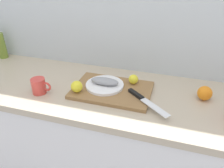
{
  "coord_description": "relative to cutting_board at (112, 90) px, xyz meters",
  "views": [
    {
      "loc": [
        0.38,
        -1.03,
        1.57
      ],
      "look_at": [
        0.06,
        0.0,
        0.95
      ],
      "focal_mm": 35.33,
      "sensor_mm": 36.0,
      "label": 1
    }
  ],
  "objects": [
    {
      "name": "kitchen_counter",
      "position": [
        -0.06,
        -0.0,
        -0.46
      ],
      "size": [
        2.0,
        0.6,
        0.9
      ],
      "color": "white",
      "rests_on": "ground_plane"
    },
    {
      "name": "white_plate",
      "position": [
        -0.05,
        0.01,
        0.02
      ],
      "size": [
        0.22,
        0.22,
        0.01
      ],
      "primitive_type": "cylinder",
      "color": "white",
      "rests_on": "cutting_board"
    },
    {
      "name": "fish_fillet",
      "position": [
        -0.05,
        0.01,
        0.04
      ],
      "size": [
        0.17,
        0.07,
        0.04
      ],
      "primitive_type": "ellipsoid",
      "color": "gray",
      "rests_on": "white_plate"
    },
    {
      "name": "cutting_board",
      "position": [
        0.0,
        0.0,
        0.0
      ],
      "size": [
        0.44,
        0.3,
        0.02
      ],
      "primitive_type": "cube",
      "color": "olive",
      "rests_on": "kitchen_counter"
    },
    {
      "name": "orange_1",
      "position": [
        0.5,
        0.07,
        0.03
      ],
      "size": [
        0.08,
        0.08,
        0.08
      ],
      "primitive_type": "sphere",
      "color": "orange",
      "rests_on": "kitchen_counter"
    },
    {
      "name": "lemon_1",
      "position": [
        -0.18,
        -0.09,
        0.04
      ],
      "size": [
        0.07,
        0.07,
        0.07
      ],
      "primitive_type": "sphere",
      "color": "yellow",
      "rests_on": "cutting_board"
    },
    {
      "name": "olive_oil_bottle",
      "position": [
        -0.94,
        0.23,
        0.09
      ],
      "size": [
        0.06,
        0.06,
        0.26
      ],
      "color": "olive",
      "rests_on": "kitchen_counter"
    },
    {
      "name": "lemon_0",
      "position": [
        0.1,
        0.09,
        0.04
      ],
      "size": [
        0.06,
        0.06,
        0.06
      ],
      "primitive_type": "sphere",
      "color": "yellow",
      "rests_on": "cutting_board"
    },
    {
      "name": "coffee_mug_1",
      "position": [
        -0.39,
        -0.13,
        0.03
      ],
      "size": [
        0.12,
        0.08,
        0.09
      ],
      "color": "#CC3F38",
      "rests_on": "kitchen_counter"
    },
    {
      "name": "back_wall",
      "position": [
        -0.06,
        0.32,
        0.34
      ],
      "size": [
        3.2,
        0.05,
        2.5
      ],
      "primitive_type": "cube",
      "color": "silver",
      "rests_on": "ground_plane"
    },
    {
      "name": "chef_knife",
      "position": [
        0.19,
        -0.07,
        0.02
      ],
      "size": [
        0.24,
        0.2,
        0.02
      ],
      "rotation": [
        0.0,
        0.0,
        -0.68
      ],
      "color": "silver",
      "rests_on": "cutting_board"
    }
  ]
}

